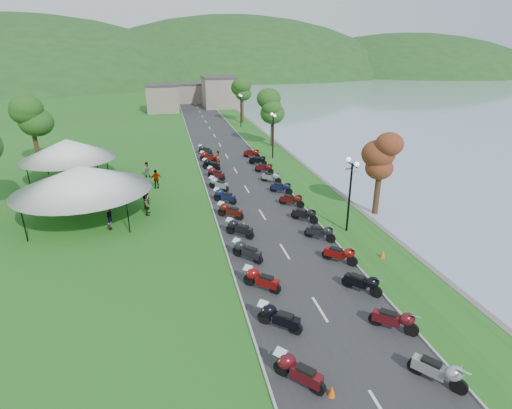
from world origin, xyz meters
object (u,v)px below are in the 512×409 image
vendor_tent_main (84,193)px  pedestrian_c (110,229)px  pedestrian_a (120,202)px  pedestrian_b (147,177)px

vendor_tent_main → pedestrian_c: 3.60m
pedestrian_a → pedestrian_c: pedestrian_c is taller
pedestrian_b → pedestrian_a: bearing=76.5°
pedestrian_c → pedestrian_b: bearing=160.2°
vendor_tent_main → pedestrian_a: 4.08m
vendor_tent_main → pedestrian_c: vendor_tent_main is taller
pedestrian_a → pedestrian_b: size_ratio=1.00×
pedestrian_b → pedestrian_c: bearing=83.3°
pedestrian_a → vendor_tent_main: bearing=171.8°
pedestrian_a → pedestrian_b: pedestrian_b is taller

